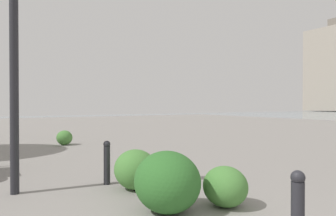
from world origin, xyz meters
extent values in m
cylinder|color=#232328|center=(4.92, 1.01, 1.91)|extent=(0.14, 0.14, 3.81)
sphere|color=#232328|center=(1.03, -1.02, 0.82)|extent=(0.13, 0.13, 0.13)
cylinder|color=#232328|center=(4.73, -0.51, 0.35)|extent=(0.12, 0.12, 0.71)
sphere|color=#232328|center=(4.73, -0.51, 0.75)|extent=(0.13, 0.13, 0.13)
ellipsoid|color=#2D6628|center=(2.87, -0.72, 0.42)|extent=(0.99, 0.89, 0.85)
ellipsoid|color=#477F38|center=(2.65, -1.56, 0.29)|extent=(0.69, 0.62, 0.59)
ellipsoid|color=#477F38|center=(4.16, -0.83, 0.35)|extent=(0.82, 0.74, 0.69)
ellipsoid|color=#477F38|center=(10.87, -1.07, 0.26)|extent=(0.62, 0.56, 0.53)
camera|label=1|loc=(-0.81, 1.44, 1.49)|focal=33.34mm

